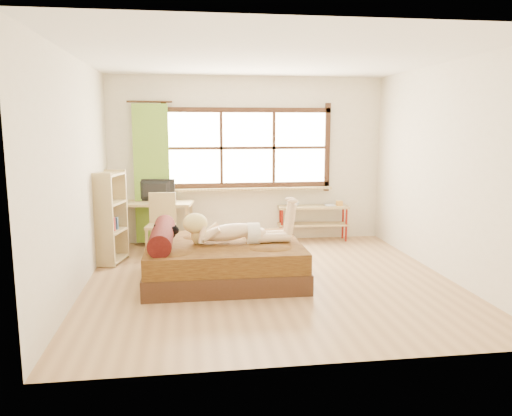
{
  "coord_description": "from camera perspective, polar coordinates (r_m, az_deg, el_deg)",
  "views": [
    {
      "loc": [
        -1.0,
        -5.93,
        1.92
      ],
      "look_at": [
        -0.15,
        0.2,
        0.89
      ],
      "focal_mm": 35.0,
      "sensor_mm": 36.0,
      "label": 1
    }
  ],
  "objects": [
    {
      "name": "floor",
      "position": [
        6.31,
        1.57,
        -8.26
      ],
      "size": [
        4.5,
        4.5,
        0.0
      ],
      "primitive_type": "plane",
      "color": "#9E754C",
      "rests_on": "ground"
    },
    {
      "name": "ceiling",
      "position": [
        6.06,
        1.69,
        16.84
      ],
      "size": [
        4.5,
        4.5,
        0.0
      ],
      "primitive_type": "plane",
      "rotation": [
        3.14,
        0.0,
        0.0
      ],
      "color": "white",
      "rests_on": "wall_back"
    },
    {
      "name": "wall_back",
      "position": [
        8.26,
        -0.97,
        5.5
      ],
      "size": [
        4.5,
        0.0,
        4.5
      ],
      "primitive_type": "plane",
      "rotation": [
        1.57,
        0.0,
        0.0
      ],
      "color": "silver",
      "rests_on": "floor"
    },
    {
      "name": "wall_front",
      "position": [
        3.85,
        7.18,
        0.87
      ],
      "size": [
        4.5,
        0.0,
        4.5
      ],
      "primitive_type": "plane",
      "rotation": [
        -1.57,
        0.0,
        0.0
      ],
      "color": "silver",
      "rests_on": "floor"
    },
    {
      "name": "wall_left",
      "position": [
        6.09,
        -19.79,
        3.52
      ],
      "size": [
        0.0,
        4.5,
        4.5
      ],
      "primitive_type": "plane",
      "rotation": [
        1.57,
        0.0,
        1.57
      ],
      "color": "silver",
      "rests_on": "floor"
    },
    {
      "name": "wall_right",
      "position": [
        6.78,
        20.77,
        4.03
      ],
      "size": [
        0.0,
        4.5,
        4.5
      ],
      "primitive_type": "plane",
      "rotation": [
        1.57,
        0.0,
        -1.57
      ],
      "color": "silver",
      "rests_on": "floor"
    },
    {
      "name": "window",
      "position": [
        8.22,
        -0.95,
        6.59
      ],
      "size": [
        2.8,
        0.16,
        1.46
      ],
      "color": "#FFEDBF",
      "rests_on": "wall_back"
    },
    {
      "name": "curtain",
      "position": [
        8.11,
        -11.81,
        3.81
      ],
      "size": [
        0.55,
        0.1,
        2.2
      ],
      "primitive_type": "cube",
      "color": "#518725",
      "rests_on": "wall_back"
    },
    {
      "name": "bed",
      "position": [
        6.28,
        -4.12,
        -5.89
      ],
      "size": [
        1.93,
        1.55,
        0.73
      ],
      "rotation": [
        0.0,
        0.0,
        -0.01
      ],
      "color": "black",
      "rests_on": "floor"
    },
    {
      "name": "woman",
      "position": [
        6.13,
        -2.3,
        -1.37
      ],
      "size": [
        1.35,
        0.39,
        0.58
      ],
      "primitive_type": null,
      "rotation": [
        0.0,
        0.0,
        -0.01
      ],
      "color": "beige",
      "rests_on": "bed"
    },
    {
      "name": "kitten",
      "position": [
        6.29,
        -10.34,
        -2.85
      ],
      "size": [
        0.29,
        0.12,
        0.23
      ],
      "primitive_type": null,
      "rotation": [
        0.0,
        0.0,
        -0.01
      ],
      "color": "black",
      "rests_on": "bed"
    },
    {
      "name": "desk",
      "position": [
        8.0,
        -11.45,
        -0.0
      ],
      "size": [
        1.23,
        0.7,
        0.73
      ],
      "rotation": [
        0.0,
        0.0,
        -0.15
      ],
      "color": "tan",
      "rests_on": "floor"
    },
    {
      "name": "monitor",
      "position": [
        8.01,
        -11.49,
        1.97
      ],
      "size": [
        0.61,
        0.17,
        0.35
      ],
      "primitive_type": "imported",
      "rotation": [
        0.0,
        0.0,
        2.99
      ],
      "color": "black",
      "rests_on": "desk"
    },
    {
      "name": "chair",
      "position": [
        7.65,
        -10.74,
        -1.35
      ],
      "size": [
        0.46,
        0.46,
        0.91
      ],
      "rotation": [
        0.0,
        0.0,
        -0.15
      ],
      "color": "tan",
      "rests_on": "floor"
    },
    {
      "name": "pipe_shelf",
      "position": [
        8.4,
        6.63,
        -0.81
      ],
      "size": [
        1.19,
        0.38,
        0.67
      ],
      "rotation": [
        0.0,
        0.0,
        -0.07
      ],
      "color": "tan",
      "rests_on": "floor"
    },
    {
      "name": "cup",
      "position": [
        8.3,
        4.57,
        0.48
      ],
      "size": [
        0.12,
        0.12,
        0.09
      ],
      "primitive_type": "imported",
      "rotation": [
        0.0,
        0.0,
        -0.07
      ],
      "color": "gray",
      "rests_on": "pipe_shelf"
    },
    {
      "name": "book",
      "position": [
        8.42,
        7.89,
        0.32
      ],
      "size": [
        0.17,
        0.23,
        0.02
      ],
      "primitive_type": "imported",
      "rotation": [
        0.0,
        0.0,
        -0.07
      ],
      "color": "gray",
      "rests_on": "pipe_shelf"
    },
    {
      "name": "bookshelf",
      "position": [
        7.24,
        -16.39,
        -1.01
      ],
      "size": [
        0.44,
        0.62,
        1.28
      ],
      "rotation": [
        0.0,
        0.0,
        -0.24
      ],
      "color": "tan",
      "rests_on": "floor"
    }
  ]
}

